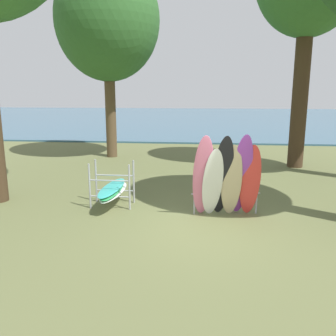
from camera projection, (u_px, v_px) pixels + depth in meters
The scene contains 5 objects.
ground_plane at pixel (206, 228), 8.53m from camera, with size 80.00×80.00×0.00m, color #60663D.
lake_water at pixel (205, 118), 38.60m from camera, with size 80.00×36.00×0.10m, color #38607A.
tree_far_left_back at pixel (108, 21), 16.04m from camera, with size 4.66×4.66×8.88m.
leaning_board_pile at pixel (227, 179), 9.04m from camera, with size 1.80×1.01×2.18m.
board_storage_rack at pixel (113, 189), 10.07m from camera, with size 1.15×2.12×1.25m.
Camera 1 is at (-0.10, -8.07, 3.24)m, focal length 38.53 mm.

